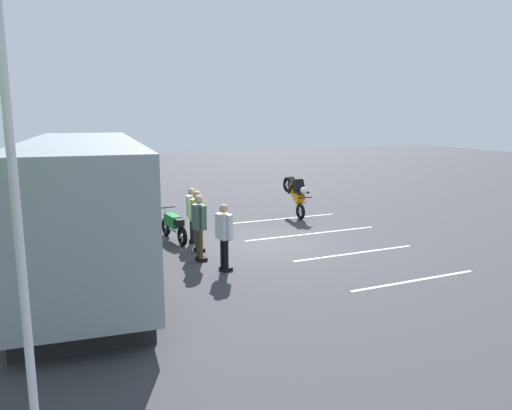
{
  "coord_description": "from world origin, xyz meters",
  "views": [
    {
      "loc": [
        -13.14,
        5.58,
        3.81
      ],
      "look_at": [
        0.55,
        0.01,
        1.1
      ],
      "focal_mm": 34.01,
      "sensor_mm": 36.0,
      "label": 1
    }
  ],
  "objects_px": {
    "spectator_right": "(192,211)",
    "spectator_centre": "(197,215)",
    "tour_bus": "(85,204)",
    "spectator_far_left": "(224,232)",
    "spectator_left": "(199,222)",
    "parked_motorcycle_silver": "(174,226)",
    "flagpole": "(15,194)",
    "stunt_motorcycle": "(296,192)"
  },
  "relations": [
    {
      "from": "spectator_right",
      "to": "flagpole",
      "type": "distance_m",
      "value": 10.41
    },
    {
      "from": "flagpole",
      "to": "spectator_right",
      "type": "bearing_deg",
      "value": -23.07
    },
    {
      "from": "spectator_far_left",
      "to": "spectator_centre",
      "type": "bearing_deg",
      "value": 4.1
    },
    {
      "from": "tour_bus",
      "to": "parked_motorcycle_silver",
      "type": "xyz_separation_m",
      "value": [
        1.85,
        -2.62,
        -1.16
      ]
    },
    {
      "from": "spectator_left",
      "to": "parked_motorcycle_silver",
      "type": "xyz_separation_m",
      "value": [
        2.37,
        0.17,
        -0.58
      ]
    },
    {
      "from": "spectator_left",
      "to": "stunt_motorcycle",
      "type": "relative_size",
      "value": 0.86
    },
    {
      "from": "parked_motorcycle_silver",
      "to": "flagpole",
      "type": "bearing_deg",
      "value": 160.31
    },
    {
      "from": "spectator_left",
      "to": "flagpole",
      "type": "height_order",
      "value": "flagpole"
    },
    {
      "from": "spectator_right",
      "to": "spectator_far_left",
      "type": "bearing_deg",
      "value": -179.41
    },
    {
      "from": "flagpole",
      "to": "spectator_far_left",
      "type": "bearing_deg",
      "value": -32.14
    },
    {
      "from": "stunt_motorcycle",
      "to": "flagpole",
      "type": "relative_size",
      "value": 0.32
    },
    {
      "from": "flagpole",
      "to": "spectator_centre",
      "type": "bearing_deg",
      "value": -24.9
    },
    {
      "from": "spectator_centre",
      "to": "spectator_far_left",
      "type": "bearing_deg",
      "value": -175.9
    },
    {
      "from": "parked_motorcycle_silver",
      "to": "spectator_far_left",
      "type": "bearing_deg",
      "value": -171.66
    },
    {
      "from": "spectator_left",
      "to": "spectator_centre",
      "type": "xyz_separation_m",
      "value": [
        0.89,
        -0.19,
        -0.01
      ]
    },
    {
      "from": "spectator_right",
      "to": "flagpole",
      "type": "height_order",
      "value": "flagpole"
    },
    {
      "from": "spectator_left",
      "to": "spectator_centre",
      "type": "height_order",
      "value": "spectator_left"
    },
    {
      "from": "parked_motorcycle_silver",
      "to": "spectator_left",
      "type": "bearing_deg",
      "value": -175.93
    },
    {
      "from": "spectator_right",
      "to": "stunt_motorcycle",
      "type": "distance_m",
      "value": 5.1
    },
    {
      "from": "tour_bus",
      "to": "spectator_far_left",
      "type": "xyz_separation_m",
      "value": [
        -1.58,
        -3.13,
        -0.64
      ]
    },
    {
      "from": "tour_bus",
      "to": "spectator_right",
      "type": "xyz_separation_m",
      "value": [
        1.39,
        -3.1,
        -0.64
      ]
    },
    {
      "from": "tour_bus",
      "to": "spectator_centre",
      "type": "relative_size",
      "value": 6.02
    },
    {
      "from": "spectator_centre",
      "to": "flagpole",
      "type": "height_order",
      "value": "flagpole"
    },
    {
      "from": "spectator_left",
      "to": "spectator_right",
      "type": "relative_size",
      "value": 1.05
    },
    {
      "from": "spectator_left",
      "to": "flagpole",
      "type": "xyz_separation_m",
      "value": [
        -7.47,
        3.69,
        2.08
      ]
    },
    {
      "from": "spectator_right",
      "to": "spectator_centre",
      "type": "bearing_deg",
      "value": 173.81
    },
    {
      "from": "spectator_far_left",
      "to": "spectator_left",
      "type": "xyz_separation_m",
      "value": [
        1.07,
        0.34,
        0.06
      ]
    },
    {
      "from": "spectator_centre",
      "to": "parked_motorcycle_silver",
      "type": "xyz_separation_m",
      "value": [
        1.47,
        0.36,
        -0.58
      ]
    },
    {
      "from": "stunt_motorcycle",
      "to": "flagpole",
      "type": "height_order",
      "value": "flagpole"
    },
    {
      "from": "tour_bus",
      "to": "stunt_motorcycle",
      "type": "relative_size",
      "value": 5.15
    },
    {
      "from": "spectator_right",
      "to": "stunt_motorcycle",
      "type": "bearing_deg",
      "value": -64.8
    },
    {
      "from": "spectator_left",
      "to": "spectator_far_left",
      "type": "bearing_deg",
      "value": -162.54
    },
    {
      "from": "tour_bus",
      "to": "spectator_left",
      "type": "height_order",
      "value": "tour_bus"
    },
    {
      "from": "tour_bus",
      "to": "parked_motorcycle_silver",
      "type": "height_order",
      "value": "tour_bus"
    },
    {
      "from": "spectator_left",
      "to": "spectator_right",
      "type": "distance_m",
      "value": 1.93
    },
    {
      "from": "tour_bus",
      "to": "spectator_left",
      "type": "relative_size",
      "value": 5.96
    },
    {
      "from": "spectator_right",
      "to": "tour_bus",
      "type": "bearing_deg",
      "value": 114.19
    },
    {
      "from": "tour_bus",
      "to": "spectator_centre",
      "type": "bearing_deg",
      "value": -82.79
    },
    {
      "from": "spectator_left",
      "to": "spectator_centre",
      "type": "relative_size",
      "value": 1.01
    },
    {
      "from": "spectator_right",
      "to": "flagpole",
      "type": "relative_size",
      "value": 0.27
    },
    {
      "from": "spectator_far_left",
      "to": "flagpole",
      "type": "bearing_deg",
      "value": 147.86
    },
    {
      "from": "spectator_centre",
      "to": "tour_bus",
      "type": "bearing_deg",
      "value": 97.21
    }
  ]
}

